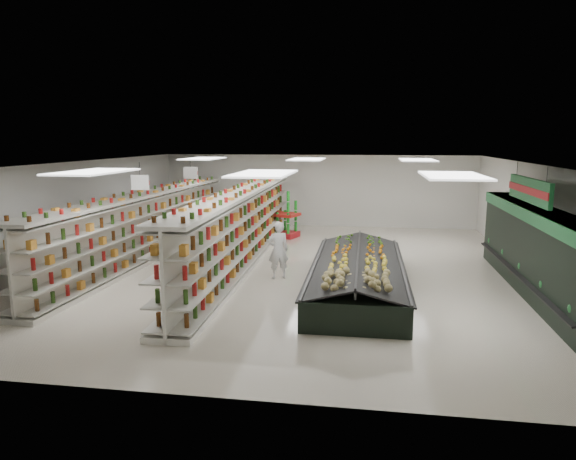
% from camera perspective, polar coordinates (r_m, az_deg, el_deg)
% --- Properties ---
extents(floor, '(16.00, 16.00, 0.00)m').
position_cam_1_polar(floor, '(15.70, 0.29, -4.32)').
color(floor, beige).
rests_on(floor, ground).
extents(ceiling, '(14.00, 16.00, 0.02)m').
position_cam_1_polar(ceiling, '(15.22, 0.30, 7.43)').
color(ceiling, white).
rests_on(ceiling, wall_back).
extents(wall_back, '(14.00, 0.02, 3.20)m').
position_cam_1_polar(wall_back, '(23.26, 3.24, 4.39)').
color(wall_back, silver).
rests_on(wall_back, floor).
extents(wall_front, '(14.00, 0.02, 3.20)m').
position_cam_1_polar(wall_front, '(7.74, -8.65, -7.40)').
color(wall_front, silver).
rests_on(wall_front, floor).
extents(wall_left, '(0.02, 16.00, 3.20)m').
position_cam_1_polar(wall_left, '(17.81, -22.59, 1.87)').
color(wall_left, silver).
rests_on(wall_left, floor).
extents(wall_right, '(0.02, 16.00, 3.20)m').
position_cam_1_polar(wall_right, '(15.93, 26.05, 0.73)').
color(wall_right, silver).
rests_on(wall_right, floor).
extents(produce_wall_case, '(0.93, 8.00, 2.20)m').
position_cam_1_polar(produce_wall_case, '(14.44, 25.88, -1.58)').
color(produce_wall_case, black).
rests_on(produce_wall_case, floor).
extents(aisle_sign_near, '(0.52, 0.06, 0.75)m').
position_cam_1_polar(aisle_sign_near, '(14.42, -16.10, 5.10)').
color(aisle_sign_near, white).
rests_on(aisle_sign_near, ceiling).
extents(aisle_sign_far, '(0.52, 0.06, 0.75)m').
position_cam_1_polar(aisle_sign_far, '(18.12, -10.78, 6.26)').
color(aisle_sign_far, white).
rests_on(aisle_sign_far, ceiling).
extents(hortifruti_banner, '(0.12, 3.20, 0.95)m').
position_cam_1_polar(hortifruti_banner, '(14.16, 25.21, 4.03)').
color(hortifruti_banner, '#1C6A33').
rests_on(hortifruti_banner, ceiling).
extents(gondola_left, '(1.35, 12.58, 2.18)m').
position_cam_1_polar(gondola_left, '(17.42, -15.52, 0.11)').
color(gondola_left, white).
rests_on(gondola_left, floor).
extents(gondola_center, '(1.26, 13.39, 2.32)m').
position_cam_1_polar(gondola_center, '(16.23, -5.14, -0.04)').
color(gondola_center, white).
rests_on(gondola_center, floor).
extents(produce_island, '(2.44, 6.67, 1.00)m').
position_cam_1_polar(produce_island, '(13.59, 7.75, -4.73)').
color(produce_island, black).
rests_on(produce_island, floor).
extents(soda_endcap, '(1.57, 1.31, 1.73)m').
position_cam_1_polar(soda_endcap, '(20.64, -0.75, 1.54)').
color(soda_endcap, '#B5141B').
rests_on(soda_endcap, floor).
extents(shopper_main, '(0.71, 0.60, 1.64)m').
position_cam_1_polar(shopper_main, '(14.46, -1.09, -2.24)').
color(shopper_main, white).
rests_on(shopper_main, floor).
extents(shopper_background, '(0.77, 1.01, 1.85)m').
position_cam_1_polar(shopper_background, '(18.49, -8.02, 0.71)').
color(shopper_background, tan).
rests_on(shopper_background, floor).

